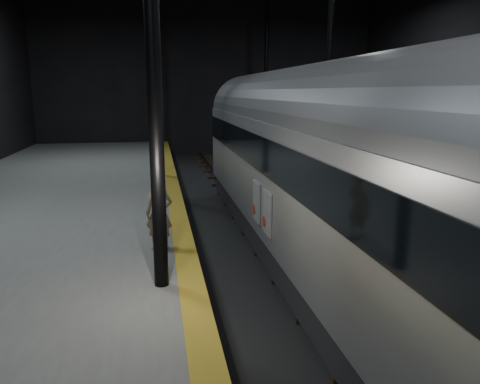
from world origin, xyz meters
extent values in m
plane|color=black|center=(0.00, 0.00, 0.00)|extent=(44.00, 44.00, 0.00)
cube|color=#545451|center=(-7.50, 0.00, 0.50)|extent=(9.00, 43.80, 1.00)
cube|color=olive|center=(-3.25, 0.00, 1.00)|extent=(0.50, 43.80, 0.01)
cube|color=#3F3328|center=(-0.72, 0.00, 0.17)|extent=(0.08, 43.00, 0.14)
cube|color=#3F3328|center=(0.72, 0.00, 0.17)|extent=(0.08, 43.00, 0.14)
cube|color=black|center=(0.00, 0.00, 0.06)|extent=(2.40, 42.00, 0.12)
cylinder|color=black|center=(-3.80, -4.00, 6.00)|extent=(0.26, 0.26, 10.00)
cylinder|color=black|center=(-3.80, 8.00, 6.00)|extent=(0.26, 0.26, 10.00)
cylinder|color=black|center=(3.80, 8.00, 6.00)|extent=(0.26, 0.26, 10.00)
cylinder|color=black|center=(-3.80, 20.00, 6.00)|extent=(0.26, 0.26, 10.00)
cylinder|color=black|center=(3.80, 20.00, 6.00)|extent=(0.26, 0.26, 10.00)
cube|color=#999BA0|center=(0.00, -1.41, 2.41)|extent=(2.74, 18.92, 2.84)
cube|color=black|center=(0.00, -1.41, 0.63)|extent=(2.51, 18.54, 0.80)
cube|color=black|center=(0.00, -1.41, 3.08)|extent=(2.80, 18.64, 0.85)
cylinder|color=slate|center=(0.00, -1.41, 3.83)|extent=(2.69, 18.73, 2.69)
cube|color=black|center=(0.00, 5.21, 0.28)|extent=(1.70, 2.08, 0.33)
cube|color=silver|center=(-1.40, -2.36, 1.85)|extent=(0.04, 0.71, 0.99)
cube|color=silver|center=(-1.40, -1.22, 1.85)|extent=(0.04, 0.71, 0.99)
cylinder|color=#9F2A13|center=(-1.42, -2.19, 1.61)|extent=(0.03, 0.25, 0.25)
cylinder|color=#9F2A13|center=(-1.42, -1.05, 1.61)|extent=(0.03, 0.25, 0.25)
imported|color=#98865D|center=(-3.80, -1.93, 1.84)|extent=(0.70, 0.55, 1.68)
camera|label=1|loc=(-3.80, -12.29, 4.53)|focal=35.00mm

